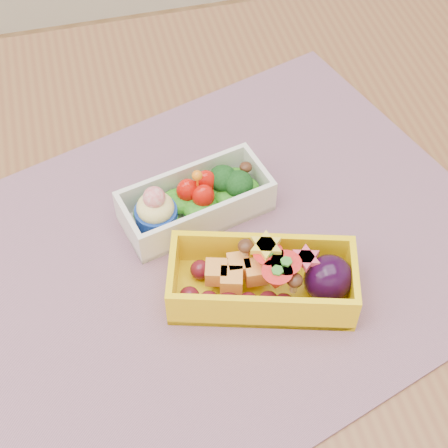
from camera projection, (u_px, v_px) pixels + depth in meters
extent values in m
cube|color=brown|center=(213.00, 265.00, 0.70)|extent=(1.20, 0.80, 0.04)
cube|color=gray|center=(218.00, 254.00, 0.68)|extent=(0.63, 0.55, 0.00)
cube|color=silver|center=(196.00, 201.00, 0.69)|extent=(0.16, 0.10, 0.04)
ellipsoid|color=green|center=(196.00, 205.00, 0.70)|extent=(0.15, 0.09, 0.02)
cylinder|color=navy|center=(157.00, 218.00, 0.68)|extent=(0.04, 0.04, 0.03)
sphere|color=red|center=(154.00, 198.00, 0.65)|extent=(0.02, 0.02, 0.02)
ellipsoid|color=red|center=(188.00, 191.00, 0.68)|extent=(0.02, 0.02, 0.03)
ellipsoid|color=red|center=(203.00, 196.00, 0.68)|extent=(0.02, 0.02, 0.03)
ellipsoid|color=red|center=(206.00, 182.00, 0.69)|extent=(0.02, 0.02, 0.03)
sphere|color=orange|center=(197.00, 175.00, 0.67)|extent=(0.01, 0.01, 0.01)
ellipsoid|color=black|center=(223.00, 178.00, 0.69)|extent=(0.03, 0.03, 0.02)
ellipsoid|color=black|center=(239.00, 184.00, 0.69)|extent=(0.03, 0.03, 0.02)
ellipsoid|color=#3F2111|center=(246.00, 167.00, 0.70)|extent=(0.01, 0.01, 0.01)
cube|color=yellow|center=(262.00, 280.00, 0.63)|extent=(0.18, 0.12, 0.04)
ellipsoid|color=#59101C|center=(224.00, 287.00, 0.63)|extent=(0.10, 0.07, 0.02)
cube|color=orange|center=(235.00, 272.00, 0.63)|extent=(0.05, 0.05, 0.02)
cone|color=red|center=(267.00, 262.00, 0.62)|extent=(0.03, 0.03, 0.03)
cone|color=red|center=(285.00, 271.00, 0.62)|extent=(0.03, 0.03, 0.03)
cone|color=red|center=(276.00, 280.00, 0.61)|extent=(0.03, 0.03, 0.03)
cylinder|color=yellow|center=(266.00, 246.00, 0.61)|extent=(0.03, 0.03, 0.01)
cylinder|color=#E53F5B|center=(306.00, 258.00, 0.61)|extent=(0.03, 0.03, 0.01)
ellipsoid|color=#3F2111|center=(245.00, 256.00, 0.63)|extent=(0.01, 0.01, 0.01)
ellipsoid|color=#3F2111|center=(294.00, 285.00, 0.61)|extent=(0.01, 0.01, 0.01)
ellipsoid|color=black|center=(328.00, 279.00, 0.62)|extent=(0.05, 0.04, 0.05)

